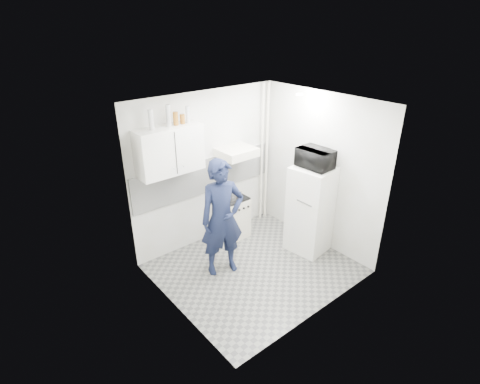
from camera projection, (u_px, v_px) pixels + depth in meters
floor at (255, 268)px, 5.93m from camera, size 2.80×2.80×0.00m
ceiling at (258, 104)px, 4.81m from camera, size 2.80×2.80×0.00m
wall_back at (207, 169)px, 6.24m from camera, size 2.80×0.00×2.80m
wall_left at (171, 226)px, 4.56m from camera, size 0.00×2.60×2.60m
wall_right at (320, 171)px, 6.17m from camera, size 0.00×2.60×2.60m
person at (222, 218)px, 5.52m from camera, size 0.77×0.62×1.84m
stove at (233, 217)px, 6.67m from camera, size 0.46×0.46×0.74m
fridge at (311, 209)px, 6.15m from camera, size 0.69×0.69×1.48m
stove_top at (233, 198)px, 6.50m from camera, size 0.44×0.44×0.03m
saucepan at (232, 197)px, 6.41m from camera, size 0.16×0.16×0.09m
microwave at (316, 158)px, 5.77m from camera, size 0.56×0.39×0.30m
bottle_b at (151, 120)px, 5.10m from camera, size 0.07×0.07×0.28m
bottle_d at (168, 116)px, 5.25m from camera, size 0.07×0.07×0.31m
canister_a at (176, 119)px, 5.34m from camera, size 0.08×0.08×0.19m
canister_b at (182, 119)px, 5.41m from camera, size 0.07×0.07×0.14m
bottle_e at (188, 114)px, 5.44m from camera, size 0.06×0.06×0.25m
upper_cabinet at (170, 150)px, 5.45m from camera, size 1.00×0.35×0.70m
range_hood at (237, 152)px, 6.21m from camera, size 0.60×0.50×0.14m
backsplash at (207, 175)px, 6.27m from camera, size 2.74×0.03×0.60m
pipe_a at (267, 154)px, 6.93m from camera, size 0.05×0.05×2.60m
pipe_b at (262, 155)px, 6.86m from camera, size 0.04×0.04×2.60m
ceiling_spot_fixture at (299, 94)px, 5.54m from camera, size 0.10×0.10×0.02m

